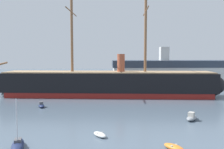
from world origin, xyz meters
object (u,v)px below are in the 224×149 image
Objects in this scene: dinghy_foreground_right at (174,147)px; dinghy_far_right at (197,94)px; dinghy_near_centre at (100,135)px; motorboat_alongside_bow at (41,105)px; sailboat_foreground_left at (18,145)px; dockside_warehouse_right at (172,73)px; dinghy_distant_centre at (111,91)px; sailboat_far_left at (9,94)px; tall_ship at (108,83)px; motorboat_mid_right at (192,117)px.

dinghy_far_right is (19.04, 41.89, -0.04)m from dinghy_foreground_right.
dinghy_near_centre is 24.77m from motorboat_alongside_bow.
sailboat_foreground_left is 0.13× the size of dockside_warehouse_right.
dinghy_distant_centre is at bearing 55.03° from motorboat_alongside_bow.
sailboat_foreground_left is 0.94× the size of sailboat_far_left.
dinghy_foreground_right is (7.69, -40.55, -3.40)m from tall_ship.
dinghy_distant_centre is 0.05× the size of dockside_warehouse_right.
dinghy_near_centre is 1.21× the size of dinghy_distant_centre.
tall_ship reaches higher than sailboat_far_left.
motorboat_mid_right is 0.57× the size of sailboat_far_left.
dockside_warehouse_right is (26.39, 56.83, 4.68)m from dinghy_near_centre.
dinghy_foreground_right is 0.06× the size of dockside_warehouse_right.
dinghy_foreground_right is at bearing -79.27° from tall_ship.
dockside_warehouse_right reaches higher than dinghy_foreground_right.
sailboat_foreground_left is at bearing -120.94° from dockside_warehouse_right.
sailboat_far_left is 2.89× the size of dinghy_distant_centre.
motorboat_mid_right is 30.47m from dinghy_far_right.
sailboat_far_left is 2.57× the size of dinghy_far_right.
dinghy_foreground_right reaches higher than dinghy_near_centre.
motorboat_alongside_bow reaches higher than dinghy_distant_centre.
dinghy_foreground_right is at bearing -105.25° from dockside_warehouse_right.
sailboat_foreground_left is 1.97× the size of motorboat_alongside_bow.
dockside_warehouse_right reaches higher than motorboat_alongside_bow.
tall_ship reaches higher than dinghy_distant_centre.
motorboat_alongside_bow is at bearing -137.96° from dockside_warehouse_right.
sailboat_far_left is at bearing 130.07° from motorboat_alongside_bow.
motorboat_mid_right is (16.68, 8.52, 0.22)m from dinghy_near_centre.
dockside_warehouse_right is (40.26, 36.31, 4.55)m from motorboat_alongside_bow.
dinghy_distant_centre is (0.79, 8.74, -3.49)m from tall_ship.
dinghy_far_right is (26.72, 1.34, -3.44)m from tall_ship.
dinghy_distant_centre is at bearing 86.68° from dinghy_near_centre.
sailboat_far_left is (-17.19, 41.17, 0.03)m from sailboat_foreground_left.
dockside_warehouse_right reaches higher than dinghy_far_right.
dinghy_near_centre is 46.39m from dinghy_far_right.
dinghy_foreground_right is at bearing -117.66° from motorboat_mid_right.
dinghy_far_right is at bearing -84.07° from dockside_warehouse_right.
motorboat_alongside_bow is 1.39× the size of dinghy_distant_centre.
dinghy_foreground_right is 1.31× the size of dinghy_distant_centre.
sailboat_far_left is 30.95m from dinghy_distant_centre.
dockside_warehouse_right is (16.93, 62.11, 4.65)m from dinghy_foreground_right.
sailboat_far_left is (-36.97, 42.03, 0.23)m from dinghy_foreground_right.
sailboat_foreground_left reaches higher than dinghy_far_right.
sailboat_foreground_left is at bearing -133.41° from dinghy_far_right.
dinghy_near_centre is at bearing -93.32° from dinghy_distant_centre.
dinghy_near_centre is 0.42× the size of sailboat_far_left.
dinghy_near_centre is at bearing -127.88° from dinghy_far_right.
sailboat_far_left is at bearing 112.67° from sailboat_foreground_left.
dinghy_near_centre is 0.87× the size of motorboat_alongside_bow.
motorboat_mid_right is at bearing -112.79° from dinghy_far_right.
motorboat_alongside_bow is (-15.64, -14.75, -3.30)m from tall_ship.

